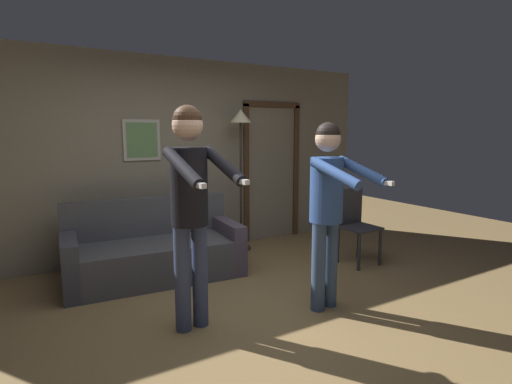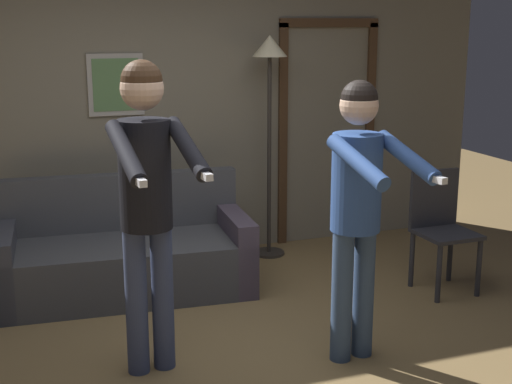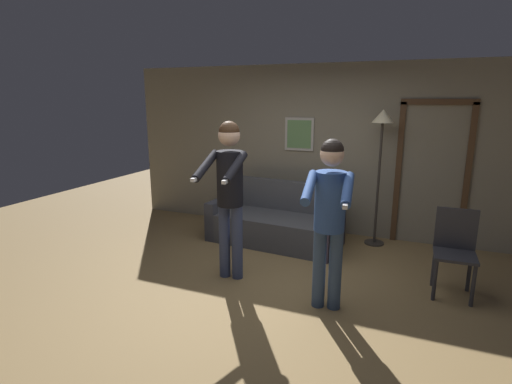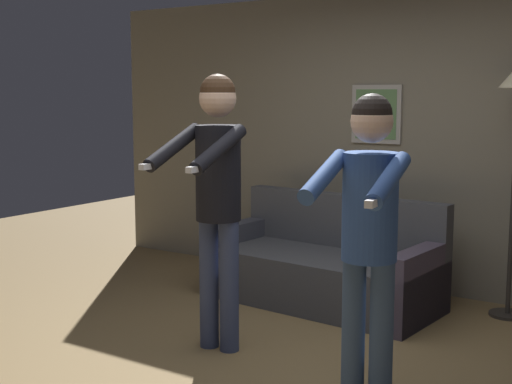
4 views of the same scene
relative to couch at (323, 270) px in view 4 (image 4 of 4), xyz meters
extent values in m
plane|color=olive|center=(0.40, -1.49, -0.28)|extent=(12.00, 12.00, 0.00)
cube|color=gray|center=(0.40, 0.79, 1.02)|extent=(6.40, 0.06, 2.60)
cube|color=#B7B2A8|center=(0.11, 0.75, 1.26)|extent=(0.46, 0.02, 0.51)
cube|color=#608B53|center=(0.11, 0.73, 1.26)|extent=(0.38, 0.01, 0.43)
cube|color=#46474A|center=(0.00, -0.04, -0.07)|extent=(1.96, 0.99, 0.42)
cube|color=#46474A|center=(0.02, 0.31, 0.37)|extent=(1.91, 0.28, 0.45)
cube|color=#3F4149|center=(-0.87, 0.02, 0.01)|extent=(0.22, 0.86, 0.58)
cube|color=#4D4250|center=(0.86, -0.11, 0.01)|extent=(0.22, 0.86, 0.58)
cylinder|color=#332D28|center=(1.38, 0.47, -0.27)|extent=(0.28, 0.28, 0.02)
cylinder|color=#374265|center=(-0.16, -1.35, 0.17)|extent=(0.13, 0.13, 0.89)
cylinder|color=#374265|center=(0.00, -1.34, 0.17)|extent=(0.13, 0.13, 0.89)
cylinder|color=black|center=(-0.08, -1.34, 0.92)|extent=(0.30, 0.30, 0.63)
sphere|color=#D8AD8E|center=(-0.08, -1.34, 1.41)|extent=(0.24, 0.24, 0.24)
sphere|color=#382314|center=(-0.08, -1.34, 1.45)|extent=(0.23, 0.23, 0.23)
cylinder|color=black|center=(-0.23, -1.61, 1.11)|extent=(0.13, 0.55, 0.29)
cube|color=white|center=(-0.21, -1.87, 1.01)|extent=(0.05, 0.15, 0.04)
cylinder|color=black|center=(0.11, -1.59, 1.11)|extent=(0.13, 0.55, 0.29)
cube|color=white|center=(0.13, -1.85, 1.01)|extent=(0.05, 0.15, 0.04)
cylinder|color=#374D70|center=(1.05, -1.62, 0.14)|extent=(0.13, 0.13, 0.83)
cylinder|color=#374D70|center=(1.21, -1.60, 0.14)|extent=(0.13, 0.13, 0.83)
cylinder|color=#2D4C8C|center=(1.13, -1.61, 0.84)|extent=(0.30, 0.30, 0.59)
sphere|color=#D8AD8E|center=(1.13, -1.61, 1.30)|extent=(0.23, 0.23, 0.23)
sphere|color=black|center=(1.13, -1.61, 1.34)|extent=(0.22, 0.22, 0.22)
cylinder|color=#2D4C8C|center=(0.99, -1.87, 1.02)|extent=(0.15, 0.53, 0.25)
cylinder|color=#2D4C8C|center=(1.32, -1.83, 1.02)|extent=(0.15, 0.53, 0.25)
cube|color=white|center=(1.35, -2.08, 0.94)|extent=(0.06, 0.15, 0.04)
camera|label=1|loc=(-1.23, -4.34, 1.36)|focal=28.00mm
camera|label=2|loc=(-0.84, -5.26, 1.76)|focal=50.00mm
camera|label=3|loc=(1.89, -5.32, 1.82)|focal=28.00mm
camera|label=4|loc=(2.69, -5.09, 1.45)|focal=50.00mm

